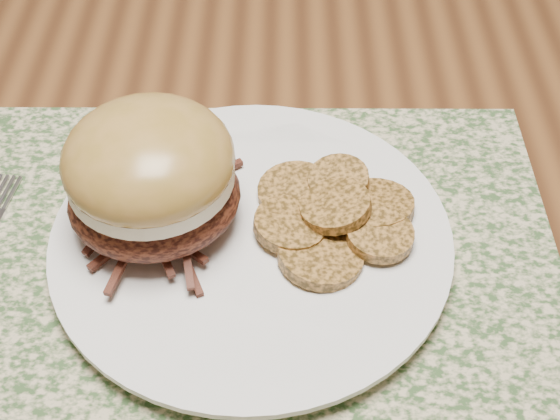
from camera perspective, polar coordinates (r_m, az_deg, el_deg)
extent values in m
cube|color=brown|center=(0.65, -7.36, 3.86)|extent=(1.50, 0.90, 0.04)
cube|color=#35522A|center=(0.54, -3.28, -3.90)|extent=(0.45, 0.33, 0.00)
cylinder|color=white|center=(0.54, -2.09, -2.28)|extent=(0.26, 0.26, 0.02)
ellipsoid|color=black|center=(0.53, -9.16, 0.99)|extent=(0.14, 0.14, 0.05)
cylinder|color=beige|center=(0.52, -9.45, 2.76)|extent=(0.13, 0.13, 0.01)
ellipsoid|color=olive|center=(0.51, -9.61, 3.72)|extent=(0.14, 0.14, 0.06)
cylinder|color=#A36D2F|center=(0.56, 1.20, 1.30)|extent=(0.08, 0.08, 0.01)
cylinder|color=#A36D2F|center=(0.56, 4.30, 2.22)|extent=(0.05, 0.05, 0.02)
cylinder|color=#A36D2F|center=(0.55, 6.83, 0.32)|extent=(0.07, 0.07, 0.02)
cylinder|color=#A36D2F|center=(0.53, 0.74, -1.11)|extent=(0.06, 0.06, 0.01)
cylinder|color=#A36D2F|center=(0.53, 4.09, 0.29)|extent=(0.07, 0.07, 0.02)
cylinder|color=#A36D2F|center=(0.53, 7.32, -1.80)|extent=(0.06, 0.06, 0.01)
cylinder|color=#A36D2F|center=(0.52, 2.98, -3.34)|extent=(0.07, 0.07, 0.02)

